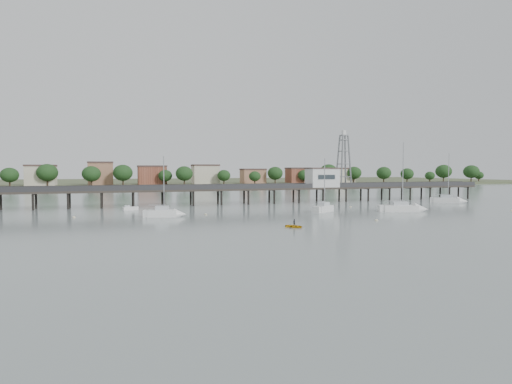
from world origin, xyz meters
TOP-DOWN VIEW (x-y plane):
  - ground_plane at (0.00, 0.00)m, footprint 500.00×500.00m
  - pier at (0.00, 60.00)m, footprint 150.00×5.00m
  - pier_building at (25.00, 60.00)m, footprint 8.40×5.40m
  - lattice_tower at (31.50, 60.00)m, footprint 3.20×3.20m
  - sailboat_c at (13.49, 35.76)m, footprint 6.91×5.51m
  - sailboat_e at (56.07, 46.36)m, footprint 8.06×7.11m
  - sailboat_b at (-19.11, 35.91)m, footprint 7.36×3.56m
  - sailboat_d at (30.01, 30.68)m, footprint 9.76×5.71m
  - white_tender at (-25.32, 51.65)m, footprint 3.34×1.93m
  - yellow_dinghy at (-2.59, 15.21)m, footprint 2.04×1.71m
  - dinghy_occupant at (-2.59, 15.21)m, footprint 0.72×1.14m
  - mooring_buoys at (8.40, 32.57)m, footprint 87.36×25.33m
  - far_shore at (0.36, 239.58)m, footprint 500.00×170.00m

SIDE VIEW (x-z plane):
  - ground_plane at x=0.00m, z-range 0.00..0.00m
  - yellow_dinghy at x=-2.59m, z-range -1.46..1.46m
  - dinghy_occupant at x=-2.59m, z-range -0.13..0.13m
  - mooring_buoys at x=8.40m, z-range -0.12..0.28m
  - white_tender at x=-25.32m, z-range -0.23..0.99m
  - sailboat_d at x=30.01m, z-range -7.06..8.33m
  - sailboat_e at x=56.07m, z-range -6.26..7.54m
  - sailboat_b at x=-19.11m, z-range -5.26..6.56m
  - sailboat_c at x=13.49m, z-range -5.15..6.45m
  - far_shore at x=0.36m, z-range -4.25..6.15m
  - pier at x=0.00m, z-range 1.04..6.54m
  - pier_building at x=25.00m, z-range 4.02..9.32m
  - lattice_tower at x=31.50m, z-range 3.35..18.85m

